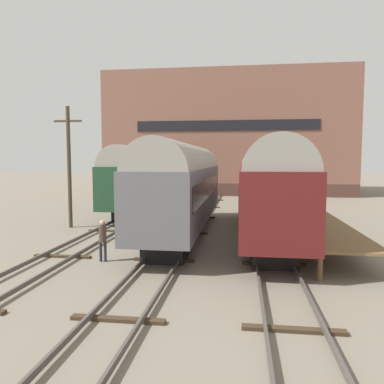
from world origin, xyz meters
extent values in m
plane|color=slate|center=(0.00, 0.00, 0.00)|extent=(200.00, 200.00, 0.00)
cube|color=#4C4742|center=(-5.31, 0.00, 0.18)|extent=(0.08, 60.00, 0.16)
cube|color=#4C4742|center=(-3.88, 0.00, 0.18)|extent=(0.08, 60.00, 0.16)
cube|color=#3D2D1E|center=(-4.59, -3.00, 0.05)|extent=(2.60, 0.24, 0.10)
cube|color=#3D2D1E|center=(-4.59, 3.00, 0.05)|extent=(2.60, 0.24, 0.10)
cube|color=#3D2D1E|center=(-4.59, 9.00, 0.05)|extent=(2.60, 0.24, 0.10)
cube|color=#3D2D1E|center=(-4.59, 15.00, 0.05)|extent=(2.60, 0.24, 0.10)
cube|color=#3D2D1E|center=(-4.59, 21.00, 0.05)|extent=(2.60, 0.24, 0.10)
cube|color=#3D2D1E|center=(-4.59, 27.00, 0.05)|extent=(2.60, 0.24, 0.10)
cube|color=#4C4742|center=(-0.72, 0.00, 0.18)|extent=(0.08, 60.00, 0.16)
cube|color=#4C4742|center=(0.72, 0.00, 0.18)|extent=(0.08, 60.00, 0.16)
cube|color=#3D2D1E|center=(0.00, -9.00, 0.05)|extent=(2.60, 0.24, 0.10)
cube|color=#3D2D1E|center=(0.00, -3.00, 0.05)|extent=(2.60, 0.24, 0.10)
cube|color=#3D2D1E|center=(0.00, 3.00, 0.05)|extent=(2.60, 0.24, 0.10)
cube|color=#3D2D1E|center=(0.00, 9.00, 0.05)|extent=(2.60, 0.24, 0.10)
cube|color=#3D2D1E|center=(0.00, 15.00, 0.05)|extent=(2.60, 0.24, 0.10)
cube|color=#3D2D1E|center=(0.00, 21.00, 0.05)|extent=(2.60, 0.24, 0.10)
cube|color=#3D2D1E|center=(0.00, 27.00, 0.05)|extent=(2.60, 0.24, 0.10)
cube|color=#4C4742|center=(3.88, 0.00, 0.18)|extent=(0.08, 60.00, 0.16)
cube|color=#4C4742|center=(5.31, 0.00, 0.18)|extent=(0.08, 60.00, 0.16)
cube|color=#3D2D1E|center=(4.59, -9.00, 0.05)|extent=(2.60, 0.24, 0.10)
cube|color=#3D2D1E|center=(4.59, -3.00, 0.05)|extent=(2.60, 0.24, 0.10)
cube|color=#3D2D1E|center=(4.59, 3.00, 0.05)|extent=(2.60, 0.24, 0.10)
cube|color=#3D2D1E|center=(4.59, 9.00, 0.05)|extent=(2.60, 0.24, 0.10)
cube|color=#3D2D1E|center=(4.59, 15.00, 0.05)|extent=(2.60, 0.24, 0.10)
cube|color=#3D2D1E|center=(4.59, 21.00, 0.05)|extent=(2.60, 0.24, 0.10)
cube|color=#3D2D1E|center=(4.59, 27.00, 0.05)|extent=(2.60, 0.24, 0.10)
cube|color=black|center=(4.59, 8.50, 0.50)|extent=(1.80, 2.40, 1.00)
cube|color=black|center=(4.59, -2.61, 0.50)|extent=(1.80, 2.40, 1.00)
cube|color=#5B1919|center=(4.59, 2.95, 2.46)|extent=(2.87, 17.10, 2.92)
cube|color=black|center=(4.59, 2.95, 2.81)|extent=(2.91, 15.73, 1.05)
cylinder|color=gray|center=(4.59, 2.95, 3.92)|extent=(2.73, 16.76, 2.73)
cube|color=black|center=(0.00, 7.71, 0.50)|extent=(1.80, 2.40, 1.00)
cube|color=black|center=(0.00, -2.42, 0.50)|extent=(1.80, 2.40, 1.00)
cube|color=slate|center=(0.00, 2.64, 2.44)|extent=(2.82, 15.59, 2.88)
cube|color=black|center=(0.00, 2.64, 2.79)|extent=(2.86, 14.35, 1.04)
cylinder|color=gray|center=(0.00, 2.64, 3.88)|extent=(2.68, 15.28, 2.68)
cube|color=black|center=(-4.59, 17.25, 0.50)|extent=(1.80, 2.40, 1.00)
cube|color=black|center=(-4.59, 6.91, 0.50)|extent=(1.80, 2.40, 1.00)
cube|color=#1E4228|center=(-4.59, 12.08, 2.43)|extent=(2.99, 15.91, 2.87)
cube|color=black|center=(-4.59, 12.08, 2.78)|extent=(3.03, 14.64, 1.03)
cylinder|color=gray|center=(-4.59, 12.08, 3.87)|extent=(2.85, 15.59, 2.85)
cube|color=brown|center=(7.21, 1.75, 1.04)|extent=(2.60, 13.32, 0.10)
cylinder|color=brown|center=(6.06, -4.76, 0.49)|extent=(0.20, 0.20, 0.99)
cylinder|color=brown|center=(6.06, 8.26, 0.49)|extent=(0.20, 0.20, 0.99)
cylinder|color=brown|center=(8.36, 8.26, 0.49)|extent=(0.20, 0.20, 0.99)
cylinder|color=brown|center=(6.06, 1.75, 0.49)|extent=(0.20, 0.20, 0.99)
cylinder|color=brown|center=(8.36, 1.75, 0.49)|extent=(0.20, 0.20, 0.99)
cube|color=brown|center=(6.99, 2.82, 1.52)|extent=(1.40, 0.40, 0.06)
cube|color=brown|center=(6.99, 2.99, 1.77)|extent=(1.40, 0.06, 0.45)
cube|color=black|center=(6.40, 2.82, 1.29)|extent=(0.06, 0.40, 0.40)
cube|color=black|center=(7.59, 2.82, 1.29)|extent=(0.06, 0.40, 0.40)
cylinder|color=#282833|center=(-2.67, -3.39, 0.42)|extent=(0.12, 0.12, 0.85)
cylinder|color=#282833|center=(-2.47, -3.39, 0.42)|extent=(0.12, 0.12, 0.85)
cylinder|color=#4C382D|center=(-2.57, -3.39, 1.20)|extent=(0.32, 0.32, 0.70)
sphere|color=tan|center=(-2.57, -3.39, 1.67)|extent=(0.23, 0.23, 0.23)
cylinder|color=#473828|center=(-7.58, 4.05, 3.82)|extent=(0.24, 0.24, 7.64)
cube|color=#473828|center=(-7.58, 4.05, 6.72)|extent=(1.80, 0.12, 0.12)
cube|color=#4F342A|center=(1.31, 32.55, 0.75)|extent=(30.35, 13.28, 1.51)
cube|color=brown|center=(1.31, 32.55, 8.29)|extent=(30.35, 13.28, 13.57)
cube|color=black|center=(1.31, 25.86, 8.29)|extent=(21.25, 0.10, 1.20)
camera|label=1|loc=(3.27, -18.34, 4.33)|focal=35.00mm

